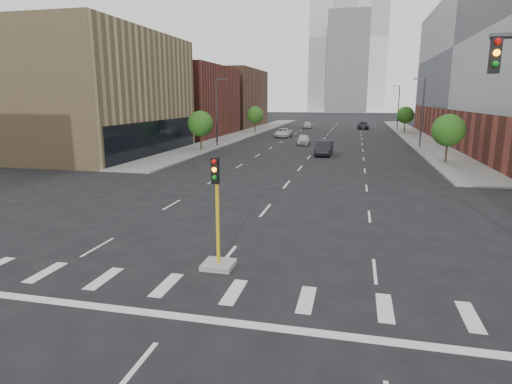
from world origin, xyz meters
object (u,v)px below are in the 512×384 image
(car_deep_right, at_px, (363,125))
(car_distant, at_px, (308,125))
(car_near_left, at_px, (303,140))
(median_traffic_signal, at_px, (218,244))
(car_far_left, at_px, (283,133))
(car_mid_right, at_px, (324,148))

(car_deep_right, distance_m, car_distant, 11.88)
(car_near_left, xyz_separation_m, car_deep_right, (8.66, 34.32, 0.07))
(median_traffic_signal, xyz_separation_m, car_near_left, (-2.21, 46.07, -0.24))
(car_far_left, xyz_separation_m, car_distant, (1.58, 22.93, 0.01))
(car_distant, bearing_deg, car_deep_right, -3.03)
(car_distant, bearing_deg, car_mid_right, -84.37)
(median_traffic_signal, bearing_deg, car_deep_right, 85.41)
(median_traffic_signal, xyz_separation_m, car_far_left, (-7.01, 57.45, -0.23))
(car_near_left, height_order, car_distant, car_distant)
(car_mid_right, bearing_deg, car_near_left, 110.09)
(car_distant, bearing_deg, car_near_left, -87.73)
(median_traffic_signal, xyz_separation_m, car_mid_right, (1.50, 35.16, -0.14))
(car_mid_right, relative_size, car_deep_right, 0.92)
(median_traffic_signal, relative_size, car_near_left, 1.02)
(median_traffic_signal, relative_size, car_distant, 1.00)
(car_distant, bearing_deg, car_far_left, -97.02)
(car_deep_right, bearing_deg, car_far_left, -122.31)
(car_near_left, relative_size, car_distant, 0.98)
(car_near_left, distance_m, car_mid_right, 11.53)
(car_mid_right, height_order, car_distant, car_mid_right)
(car_near_left, bearing_deg, car_distant, 91.39)
(median_traffic_signal, relative_size, car_mid_right, 0.87)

